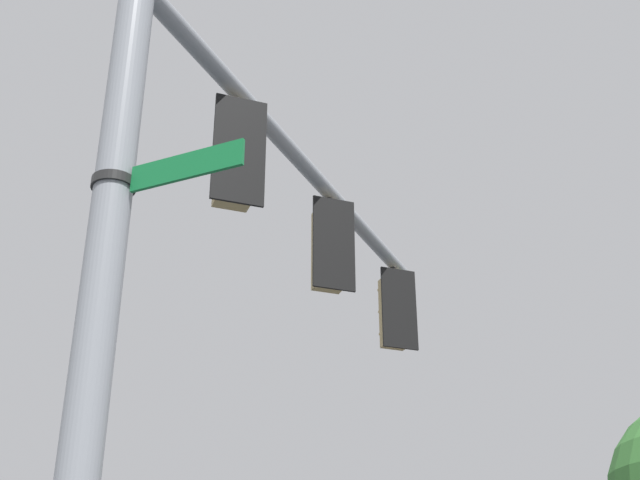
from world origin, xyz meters
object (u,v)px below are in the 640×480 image
at_px(street_name_sign, 143,177).
at_px(traffic_light_mid_outer, 394,312).
at_px(traffic_light_mid_inner, 328,249).
at_px(traffic_light_nearest_pole, 234,158).

bearing_deg(street_name_sign, traffic_light_mid_outer, 47.84).
bearing_deg(traffic_light_mid_outer, traffic_light_mid_inner, -134.71).
height_order(traffic_light_mid_outer, street_name_sign, traffic_light_mid_outer).
bearing_deg(street_name_sign, traffic_light_nearest_pole, 54.38).
bearing_deg(traffic_light_mid_outer, traffic_light_nearest_pole, -134.71).
height_order(traffic_light_mid_inner, street_name_sign, traffic_light_mid_inner).
distance_m(traffic_light_nearest_pole, traffic_light_mid_outer, 4.67).
distance_m(traffic_light_nearest_pole, street_name_sign, 2.22).
bearing_deg(traffic_light_mid_inner, traffic_light_mid_outer, 45.29).
bearing_deg(street_name_sign, traffic_light_mid_inner, 49.28).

